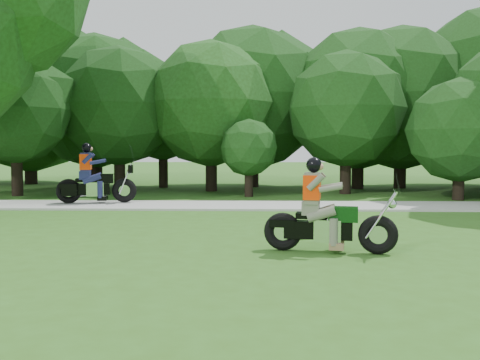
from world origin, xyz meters
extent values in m
plane|color=#325F1B|center=(0.00, 0.00, 0.00)|extent=(100.00, 100.00, 0.00)
cube|color=#A7A7A2|center=(0.00, 8.00, 0.03)|extent=(60.00, 2.20, 0.06)
cylinder|color=black|center=(-1.77, 11.06, 0.53)|extent=(0.30, 0.30, 1.06)
sphere|color=#173610|center=(-1.77, 11.06, 1.72)|extent=(2.02, 2.02, 2.02)
cylinder|color=black|center=(-3.27, 13.30, 0.90)|extent=(0.45, 0.45, 1.80)
sphere|color=#1D3F12|center=(-3.27, 13.30, 3.42)|extent=(4.99, 4.99, 4.99)
cylinder|color=black|center=(5.12, 10.06, 0.59)|extent=(0.37, 0.37, 1.17)
sphere|color=#173610|center=(5.12, 10.06, 2.30)|extent=(3.46, 3.46, 3.46)
cylinder|color=black|center=(-5.47, 15.05, 0.90)|extent=(0.39, 0.39, 1.80)
sphere|color=#173610|center=(-5.47, 15.05, 3.04)|extent=(3.80, 3.80, 3.80)
cylinder|color=black|center=(1.80, 12.30, 0.87)|extent=(0.42, 0.42, 1.73)
sphere|color=#173610|center=(1.80, 12.30, 3.15)|extent=(4.35, 4.35, 4.35)
cylinder|color=black|center=(-1.66, 15.47, 0.90)|extent=(0.51, 0.51, 1.80)
sphere|color=#173610|center=(-1.66, 15.47, 3.82)|extent=(6.22, 6.22, 6.22)
cylinder|color=black|center=(-10.04, 11.15, 0.90)|extent=(0.39, 0.39, 1.80)
sphere|color=#173610|center=(-10.04, 11.15, 3.06)|extent=(3.89, 3.89, 3.89)
cylinder|color=black|center=(-8.43, 15.34, 0.90)|extent=(0.49, 0.49, 1.80)
sphere|color=#173610|center=(-8.43, 15.34, 3.70)|extent=(5.85, 5.85, 5.85)
cylinder|color=black|center=(2.71, 14.69, 0.90)|extent=(0.49, 0.49, 1.80)
sphere|color=#173610|center=(2.71, 14.69, 3.71)|extent=(5.88, 5.88, 5.88)
cylinder|color=black|center=(-6.94, 13.45, 0.90)|extent=(0.44, 0.44, 1.80)
sphere|color=#173610|center=(-6.94, 13.45, 3.35)|extent=(4.77, 4.77, 4.77)
cylinder|color=black|center=(-12.02, 17.01, 0.90)|extent=(0.57, 0.57, 1.80)
sphere|color=#173610|center=(-12.02, 17.01, 4.19)|extent=(7.35, 7.35, 7.35)
cylinder|color=black|center=(4.54, 14.99, 0.90)|extent=(0.50, 0.50, 1.80)
sphere|color=#173610|center=(4.54, 14.99, 3.76)|extent=(6.04, 6.04, 6.04)
torus|color=black|center=(-1.08, 1.46, 0.33)|extent=(0.67, 0.30, 0.65)
torus|color=black|center=(0.48, 1.18, 0.33)|extent=(0.67, 0.30, 0.65)
cube|color=black|center=(-0.48, 1.35, 0.37)|extent=(1.16, 0.43, 0.30)
cube|color=silver|center=(-0.33, 1.33, 0.37)|extent=(0.50, 0.39, 0.37)
cube|color=black|center=(-0.08, 1.28, 0.65)|extent=(0.53, 0.36, 0.24)
cube|color=black|center=(-0.61, 1.38, 0.61)|extent=(0.53, 0.38, 0.09)
cylinder|color=silver|center=(0.52, 1.17, 0.65)|extent=(0.50, 0.13, 0.77)
cylinder|color=silver|center=(0.74, 1.13, 1.05)|extent=(0.14, 0.59, 0.03)
cube|color=#646854|center=(-0.61, 1.38, 0.74)|extent=(0.34, 0.40, 0.22)
cube|color=#646854|center=(-0.59, 1.37, 1.08)|extent=(0.31, 0.43, 0.52)
cube|color=#FF3805|center=(-0.59, 1.37, 1.10)|extent=(0.34, 0.47, 0.41)
sphere|color=black|center=(-0.56, 1.37, 1.47)|extent=(0.26, 0.26, 0.26)
torus|color=black|center=(-7.14, 8.17, 0.43)|extent=(0.76, 0.34, 0.74)
torus|color=black|center=(-5.53, 8.47, 0.43)|extent=(0.76, 0.34, 0.74)
cube|color=black|center=(-6.53, 8.28, 0.48)|extent=(1.20, 0.47, 0.34)
cube|color=silver|center=(-6.37, 8.31, 0.48)|extent=(0.56, 0.45, 0.42)
cube|color=black|center=(-6.11, 8.36, 0.80)|extent=(0.60, 0.41, 0.27)
cube|color=black|center=(-6.66, 8.26, 0.76)|extent=(0.60, 0.43, 0.11)
cylinder|color=silver|center=(-5.49, 8.48, 0.80)|extent=(0.42, 0.12, 0.95)
cylinder|color=silver|center=(-5.31, 8.51, 1.25)|extent=(0.16, 0.67, 0.04)
cube|color=black|center=(-7.04, 7.95, 0.48)|extent=(0.46, 0.21, 0.36)
cube|color=black|center=(-7.13, 8.40, 0.48)|extent=(0.46, 0.21, 0.36)
cube|color=#1B1F48|center=(-6.66, 8.26, 0.90)|extent=(0.38, 0.45, 0.25)
cube|color=#1B1F48|center=(-6.63, 8.26, 1.28)|extent=(0.35, 0.49, 0.59)
cube|color=#FF3805|center=(-6.63, 8.26, 1.30)|extent=(0.39, 0.53, 0.46)
sphere|color=black|center=(-6.60, 8.27, 1.73)|extent=(0.30, 0.30, 0.30)
camera|label=1|loc=(-1.55, -7.61, 1.80)|focal=40.00mm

